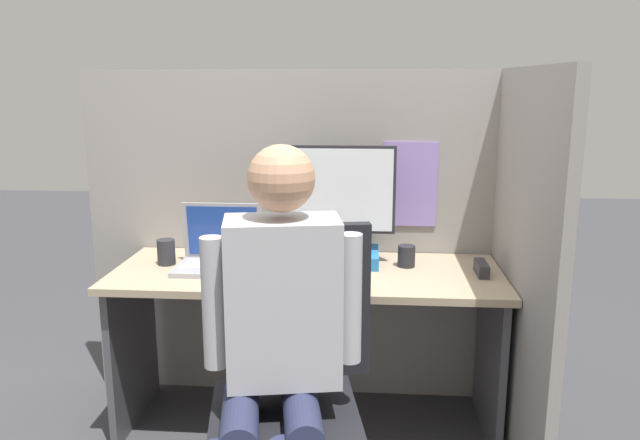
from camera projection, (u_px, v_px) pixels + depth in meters
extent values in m
cube|color=gray|center=(314.00, 238.00, 2.91)|extent=(2.12, 0.04, 1.54)
cube|color=#937AC6|center=(410.00, 184.00, 2.79)|extent=(0.24, 0.01, 0.38)
cube|color=gray|center=(515.00, 266.00, 2.46)|extent=(0.04, 1.23, 1.54)
cube|color=tan|center=(307.00, 274.00, 2.60)|extent=(1.62, 0.61, 0.03)
cube|color=#4C4C51|center=(133.00, 347.00, 2.74)|extent=(0.03, 0.52, 0.68)
cube|color=#4C4C51|center=(490.00, 359.00, 2.62)|extent=(0.03, 0.52, 0.68)
cube|color=#236BAD|center=(341.00, 256.00, 2.71)|extent=(0.33, 0.25, 0.05)
cylinder|color=#232328|center=(341.00, 249.00, 2.70)|extent=(0.20, 0.20, 0.01)
cylinder|color=#232328|center=(341.00, 239.00, 2.69)|extent=(0.04, 0.04, 0.08)
cube|color=#232328|center=(341.00, 190.00, 2.65)|extent=(0.46, 0.02, 0.37)
cube|color=silver|center=(341.00, 190.00, 2.63)|extent=(0.44, 0.00, 0.35)
cube|color=#99999E|center=(218.00, 268.00, 2.60)|extent=(0.35, 0.25, 0.02)
cube|color=silver|center=(219.00, 264.00, 2.61)|extent=(0.29, 0.14, 0.00)
cube|color=#99999E|center=(223.00, 231.00, 2.68)|extent=(0.35, 0.03, 0.25)
cube|color=#1E3D93|center=(223.00, 231.00, 2.67)|extent=(0.30, 0.02, 0.22)
ellipsoid|color=gray|center=(279.00, 272.00, 2.52)|extent=(0.07, 0.05, 0.03)
cube|color=#2D2D33|center=(481.00, 268.00, 2.54)|extent=(0.04, 0.14, 0.05)
cone|color=orange|center=(306.00, 276.00, 2.46)|extent=(0.04, 0.10, 0.04)
cylinder|color=green|center=(308.00, 271.00, 2.52)|extent=(0.02, 0.02, 0.02)
cube|color=black|center=(284.00, 421.00, 1.96)|extent=(0.53, 0.53, 0.07)
cube|color=black|center=(306.00, 301.00, 2.13)|extent=(0.44, 0.13, 0.54)
cylinder|color=#282D4C|center=(240.00, 416.00, 1.81)|extent=(0.17, 0.34, 0.11)
cylinder|color=#282D4C|center=(302.00, 413.00, 1.83)|extent=(0.17, 0.34, 0.11)
cube|color=#B2B2B7|center=(283.00, 301.00, 1.87)|extent=(0.37, 0.26, 0.51)
sphere|color=tan|center=(281.00, 178.00, 1.79)|extent=(0.20, 0.20, 0.20)
cylinder|color=#B2B2B7|center=(214.00, 303.00, 1.85)|extent=(0.07, 0.07, 0.40)
cylinder|color=#B2B2B7|center=(350.00, 299.00, 1.89)|extent=(0.07, 0.07, 0.40)
cylinder|color=#232328|center=(406.00, 256.00, 2.64)|extent=(0.07, 0.07, 0.09)
cylinder|color=#28282D|center=(166.00, 252.00, 2.67)|extent=(0.08, 0.08, 0.11)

